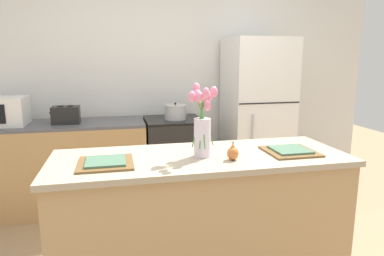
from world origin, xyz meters
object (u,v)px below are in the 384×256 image
refrigerator (256,118)px  plate_setting_left (106,162)px  plate_setting_right (290,151)px  pear_figurine (233,153)px  toaster (66,115)px  stove_range (174,160)px  cooking_pot (175,112)px  flower_vase (202,125)px

refrigerator → plate_setting_left: 2.32m
plate_setting_right → refrigerator: bearing=73.7°
pear_figurine → plate_setting_left: (-0.72, 0.08, -0.03)m
refrigerator → toaster: (-2.03, -0.03, 0.11)m
stove_range → pear_figurine: pear_figurine is taller
toaster → cooking_pot: size_ratio=1.19×
refrigerator → toaster: refrigerator is taller
flower_vase → toaster: (-0.98, 1.60, -0.16)m
refrigerator → cooking_pot: 0.94m
stove_range → cooking_pot: (0.02, -0.03, 0.53)m
stove_range → refrigerator: 1.04m
stove_range → cooking_pot: bearing=-63.5°
plate_setting_right → plate_setting_left: bearing=180.0°
flower_vase → plate_setting_left: bearing=-176.8°
stove_range → toaster: size_ratio=3.24×
flower_vase → cooking_pot: (0.12, 1.60, -0.17)m
pear_figurine → toaster: 2.05m
plate_setting_right → toaster: (-1.54, 1.63, 0.02)m
refrigerator → toaster: bearing=-179.1°
plate_setting_left → cooking_pot: size_ratio=1.29×
refrigerator → plate_setting_right: 1.73m
stove_range → cooking_pot: cooking_pot is taller
stove_range → toaster: 1.21m
cooking_pot → plate_setting_right: bearing=-74.6°
pear_figurine → plate_setting_left: size_ratio=0.37×
cooking_pot → flower_vase: bearing=-94.1°
flower_vase → pear_figurine: 0.24m
pear_figurine → plate_setting_right: size_ratio=0.37×
refrigerator → plate_setting_right: (-0.49, -1.66, 0.09)m
flower_vase → stove_range: bearing=86.5°
plate_setting_right → cooking_pot: cooking_pot is taller
stove_range → refrigerator: bearing=0.0°
pear_figurine → plate_setting_left: pear_figurine is taller
refrigerator → plate_setting_left: bearing=-134.2°
stove_range → pear_figurine: (0.06, -1.74, 0.55)m
refrigerator → pear_figurine: 1.96m
refrigerator → plate_setting_left: refrigerator is taller
stove_range → plate_setting_left: bearing=-111.8°
flower_vase → plate_setting_right: 0.59m
pear_figurine → toaster: (-1.14, 1.71, -0.01)m
stove_range → flower_vase: size_ratio=2.06×
pear_figurine → toaster: bearing=123.6°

